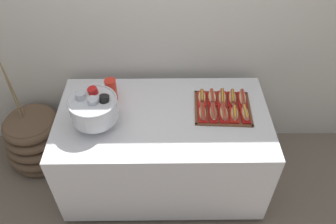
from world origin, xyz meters
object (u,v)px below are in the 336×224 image
object	(u,v)px
hot_dog_5	(202,97)
hot_dog_3	(234,114)
hot_dog_4	(245,114)
punch_bowl	(94,108)
hot_dog_6	(212,97)
hot_dog_1	(213,113)
hot_dog_2	(224,113)
floor_vase	(37,140)
buffet_table	(163,148)
hot_dog_8	(232,98)
serving_tray	(222,108)
cup_stack	(111,90)
hot_dog_9	(242,99)
hot_dog_0	(202,113)
hot_dog_7	(222,98)

from	to	relation	value
hot_dog_5	hot_dog_3	bearing A→B (deg)	-39.54
hot_dog_4	punch_bowl	distance (m)	1.05
hot_dog_5	hot_dog_6	xyz separation A→B (m)	(0.07, -0.00, 0.00)
hot_dog_1	hot_dog_2	bearing A→B (deg)	-3.29
hot_dog_1	floor_vase	bearing A→B (deg)	169.94
buffet_table	hot_dog_8	size ratio (longest dim) A/B	8.83
buffet_table	hot_dog_1	bearing A→B (deg)	-2.17
hot_dog_4	floor_vase	bearing A→B (deg)	170.83
floor_vase	serving_tray	size ratio (longest dim) A/B	2.42
punch_bowl	hot_dog_1	bearing A→B (deg)	4.65
buffet_table	cup_stack	size ratio (longest dim) A/B	8.66
serving_tray	hot_dog_5	size ratio (longest dim) A/B	2.69
floor_vase	hot_dog_8	bearing A→B (deg)	-3.65
hot_dog_6	hot_dog_9	distance (m)	0.23
hot_dog_4	hot_dog_8	world-z (taller)	same
hot_dog_9	cup_stack	bearing A→B (deg)	177.35
hot_dog_5	hot_dog_0	bearing A→B (deg)	-93.29
hot_dog_0	hot_dog_7	xyz separation A→B (m)	(0.16, 0.16, -0.00)
buffet_table	hot_dog_0	distance (m)	0.48
serving_tray	hot_dog_0	distance (m)	0.17
hot_dog_4	cup_stack	size ratio (longest dim) A/B	0.87
hot_dog_4	hot_dog_5	xyz separation A→B (m)	(-0.29, 0.18, -0.00)
buffet_table	punch_bowl	distance (m)	0.69
cup_stack	hot_dog_2	bearing A→B (deg)	-13.93
hot_dog_3	hot_dog_6	world-z (taller)	hot_dog_6
cup_stack	hot_dog_6	bearing A→B (deg)	-2.46
hot_dog_3	cup_stack	bearing A→B (deg)	166.94
buffet_table	hot_dog_2	distance (m)	0.58
cup_stack	hot_dog_5	bearing A→B (deg)	-2.37
hot_dog_4	hot_dog_7	size ratio (longest dim) A/B	0.84
hot_dog_4	hot_dog_8	bearing A→B (deg)	111.16
buffet_table	hot_dog_6	size ratio (longest dim) A/B	9.95
floor_vase	hot_dog_2	world-z (taller)	floor_vase
hot_dog_6	cup_stack	size ratio (longest dim) A/B	0.87
hot_dog_0	hot_dog_4	bearing A→B (deg)	-3.29
hot_dog_8	serving_tray	bearing A→B (deg)	-135.56
serving_tray	hot_dog_5	bearing A→B (deg)	147.90
hot_dog_8	hot_dog_6	bearing A→B (deg)	176.71
hot_dog_3	hot_dog_8	bearing A→B (deg)	86.71
hot_dog_0	buffet_table	bearing A→B (deg)	178.12
hot_dog_0	hot_dog_5	distance (m)	0.17
serving_tray	hot_dog_9	distance (m)	0.17
hot_dog_2	cup_stack	distance (m)	0.84
hot_dog_2	cup_stack	xyz separation A→B (m)	(-0.81, 0.20, 0.05)
hot_dog_0	punch_bowl	bearing A→B (deg)	-174.55
hot_dog_6	cup_stack	world-z (taller)	cup_stack
hot_dog_1	hot_dog_7	xyz separation A→B (m)	(0.08, 0.16, -0.00)
hot_dog_1	cup_stack	bearing A→B (deg)	165.03
hot_dog_5	hot_dog_6	size ratio (longest dim) A/B	1.02
buffet_table	serving_tray	xyz separation A→B (m)	(0.43, 0.06, 0.36)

